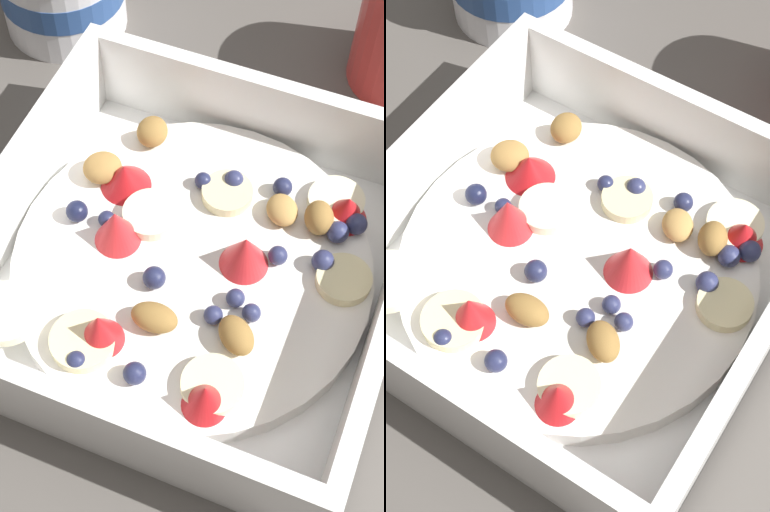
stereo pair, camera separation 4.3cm
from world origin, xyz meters
The scene contains 2 objects.
ground_plane centered at (0.00, 0.00, 0.00)m, with size 2.40×2.40×0.00m, color #56514C.
fruit_bowl centered at (0.01, -0.02, 0.02)m, with size 0.23×0.23×0.07m.
Camera 2 is at (0.14, -0.21, 0.40)m, focal length 53.76 mm.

